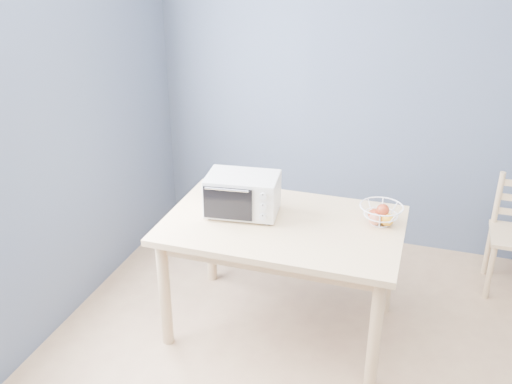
% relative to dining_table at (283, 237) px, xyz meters
% --- Properties ---
extents(room, '(4.01, 4.51, 2.61)m').
position_rel_dining_table_xyz_m(room, '(0.64, -0.93, 0.65)').
color(room, tan).
rests_on(room, ground).
extents(dining_table, '(1.40, 0.90, 0.75)m').
position_rel_dining_table_xyz_m(dining_table, '(0.00, 0.00, 0.00)').
color(dining_table, '#D7B981').
rests_on(dining_table, ground).
extents(toaster_oven, '(0.46, 0.36, 0.25)m').
position_rel_dining_table_xyz_m(toaster_oven, '(-0.28, 0.03, 0.23)').
color(toaster_oven, silver).
rests_on(toaster_oven, dining_table).
extents(fruit_basket, '(0.27, 0.27, 0.13)m').
position_rel_dining_table_xyz_m(fruit_basket, '(0.55, 0.16, 0.16)').
color(fruit_basket, white).
rests_on(fruit_basket, dining_table).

